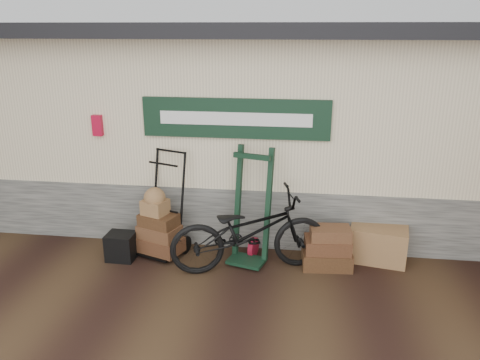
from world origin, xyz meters
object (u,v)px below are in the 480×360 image
porter_trolley (165,202)px  black_trunk (121,246)px  suitcase_stack (327,247)px  wicker_hamper (378,243)px  bicycle (249,227)px  green_barrow (251,206)px

porter_trolley → black_trunk: porter_trolley is taller
suitcase_stack → black_trunk: size_ratio=1.73×
suitcase_stack → wicker_hamper: suitcase_stack is taller
wicker_hamper → suitcase_stack: bearing=-157.3°
porter_trolley → suitcase_stack: 2.36m
suitcase_stack → bicycle: 1.12m
green_barrow → black_trunk: size_ratio=4.20×
suitcase_stack → green_barrow: bearing=176.3°
green_barrow → wicker_hamper: (1.77, 0.23, -0.56)m
green_barrow → suitcase_stack: bearing=12.2°
black_trunk → bicycle: 1.88m
bicycle → green_barrow: bearing=-16.3°
porter_trolley → wicker_hamper: porter_trolley is taller
green_barrow → bicycle: 0.34m
wicker_hamper → black_trunk: bearing=-172.7°
green_barrow → wicker_hamper: green_barrow is taller
porter_trolley → green_barrow: green_barrow is taller
suitcase_stack → bicycle: bearing=-168.5°
porter_trolley → suitcase_stack: porter_trolley is taller
green_barrow → suitcase_stack: 1.17m
black_trunk → green_barrow: bearing=7.2°
suitcase_stack → black_trunk: suitcase_stack is taller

